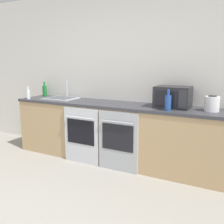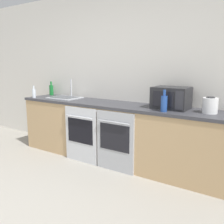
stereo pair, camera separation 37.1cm
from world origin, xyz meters
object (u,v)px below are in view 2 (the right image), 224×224
at_px(oven_left, 81,135).
at_px(bottle_blue, 164,103).
at_px(kettle, 210,105).
at_px(microwave, 171,98).
at_px(bottle_green, 51,90).
at_px(bottle_clear, 34,93).
at_px(oven_right, 115,141).
at_px(sink, 65,97).

distance_m(oven_left, bottle_blue, 1.36).
bearing_deg(kettle, microwave, 175.30).
height_order(bottle_green, kettle, bottle_green).
height_order(bottle_blue, bottle_clear, bottle_blue).
xyz_separation_m(oven_right, bottle_green, (-1.73, 0.51, 0.56)).
relative_size(bottle_green, kettle, 1.30).
height_order(oven_right, microwave, microwave).
bearing_deg(kettle, oven_right, -163.86).
height_order(bottle_clear, sink, sink).
distance_m(bottle_green, sink, 0.54).
bearing_deg(kettle, bottle_blue, -156.94).
bearing_deg(sink, oven_right, -15.47).
bearing_deg(bottle_green, bottle_clear, -84.91).
height_order(bottle_clear, kettle, bottle_clear).
xyz_separation_m(microwave, bottle_green, (-2.36, 0.14, -0.04)).
height_order(kettle, sink, sink).
xyz_separation_m(oven_right, microwave, (0.63, 0.37, 0.60)).
xyz_separation_m(oven_right, bottle_blue, (0.63, 0.12, 0.57)).
relative_size(oven_left, bottle_clear, 3.96).
distance_m(oven_left, bottle_clear, 1.22).
height_order(oven_left, bottle_clear, bottle_clear).
height_order(bottle_blue, sink, sink).
bearing_deg(sink, bottle_clear, -150.47).
bearing_deg(oven_right, bottle_clear, 177.49).
height_order(oven_left, kettle, kettle).
distance_m(microwave, kettle, 0.50).
relative_size(oven_left, microwave, 1.82).
bearing_deg(bottle_green, microwave, -3.42).
distance_m(oven_right, kettle, 1.29).
xyz_separation_m(bottle_green, bottle_blue, (2.36, -0.39, 0.01)).
relative_size(oven_right, kettle, 4.24).
xyz_separation_m(oven_left, bottle_green, (-1.13, 0.51, 0.56)).
bearing_deg(microwave, sink, -179.18).
bearing_deg(kettle, bottle_clear, -174.91).
distance_m(oven_right, microwave, 0.95).
relative_size(microwave, sink, 0.89).
relative_size(bottle_blue, bottle_clear, 1.28).
height_order(oven_left, bottle_blue, bottle_blue).
height_order(oven_left, oven_right, same).
relative_size(oven_left, sink, 1.63).
distance_m(microwave, bottle_blue, 0.25).
relative_size(oven_left, bottle_green, 3.27).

